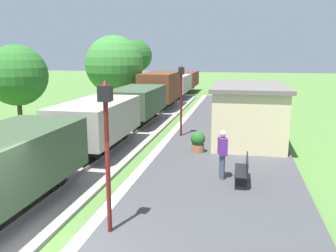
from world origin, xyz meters
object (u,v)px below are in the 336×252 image
tree_field_distant (136,56)px  station_hut (249,113)px  lamp_post_far (181,87)px  tree_field_left (114,65)px  potted_planter (198,141)px  person_waiting (222,153)px  lamp_post_near (106,129)px  freight_train (151,96)px  tree_trackside_far (17,75)px  bench_near_hut (243,170)px

tree_field_distant → station_hut: bearing=-58.0°
lamp_post_far → tree_field_left: bearing=127.0°
potted_planter → person_waiting: bearing=-69.3°
lamp_post_near → freight_train: bearing=100.9°
person_waiting → tree_trackside_far: 14.99m
potted_planter → lamp_post_far: lamp_post_far is taller
lamp_post_near → tree_trackside_far: (-10.32, 11.87, 0.39)m
tree_field_distant → freight_train: bearing=-68.1°
tree_trackside_far → tree_field_distant: size_ratio=0.87×
bench_near_hut → station_hut: bearing=87.8°
station_hut → person_waiting: station_hut is taller
tree_trackside_far → tree_field_distant: tree_field_distant is taller
lamp_post_near → tree_trackside_far: size_ratio=0.73×
lamp_post_far → tree_trackside_far: tree_trackside_far is taller
freight_train → tree_field_left: bearing=147.1°
tree_trackside_far → tree_field_distant: 15.93m
freight_train → lamp_post_near: size_ratio=10.59×
potted_planter → tree_trackside_far: (-11.57, 4.35, 2.47)m
lamp_post_far → bench_near_hut: bearing=-63.9°
potted_planter → lamp_post_near: lamp_post_near is taller
freight_train → bench_near_hut: (6.56, -13.43, -0.73)m
station_hut → tree_field_left: size_ratio=0.98×
lamp_post_far → potted_planter: bearing=-67.2°
freight_train → tree_field_left: size_ratio=6.63×
station_hut → person_waiting: (-0.96, -5.84, -0.47)m
bench_near_hut → potted_planter: size_ratio=1.64×
lamp_post_far → tree_trackside_far: bearing=172.5°
bench_near_hut → person_waiting: bearing=156.4°
freight_train → tree_field_distant: tree_field_distant is taller
station_hut → tree_trackside_far: tree_trackside_far is taller
freight_train → bench_near_hut: size_ratio=26.13×
lamp_post_near → lamp_post_far: (0.00, 10.50, 0.00)m
lamp_post_near → person_waiting: bearing=60.1°
tree_field_distant → tree_trackside_far: bearing=-100.5°
lamp_post_far → station_hut: bearing=-6.0°
station_hut → lamp_post_far: 3.64m
potted_planter → tree_field_left: bearing=123.9°
person_waiting → potted_planter: (-1.22, 3.22, -0.46)m
potted_planter → tree_field_distant: size_ratio=0.16×
tree_trackside_far → tree_field_left: 8.57m
lamp_post_far → tree_field_distant: size_ratio=0.64×
bench_near_hut → freight_train: bearing=116.0°
potted_planter → freight_train: bearing=115.0°
tree_field_distant → potted_planter: bearing=-66.5°
person_waiting → tree_field_distant: tree_field_distant is taller
lamp_post_near → tree_field_left: 20.94m
person_waiting → tree_field_distant: size_ratio=0.29×
potted_planter → tree_trackside_far: size_ratio=0.18×
station_hut → lamp_post_near: lamp_post_near is taller
potted_planter → station_hut: bearing=50.3°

